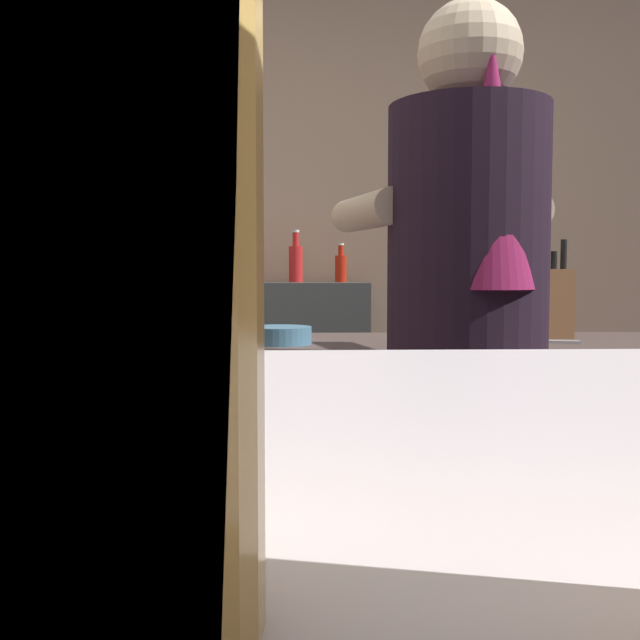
# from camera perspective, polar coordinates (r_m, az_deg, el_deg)

# --- Properties ---
(wall_back) EXTENTS (5.20, 0.10, 2.70)m
(wall_back) POSITION_cam_1_polar(r_m,az_deg,el_deg) (3.52, -1.36, 7.46)
(wall_back) COLOR #957961
(wall_back) RESTS_ON ground
(prep_counter) EXTENTS (2.10, 0.60, 0.93)m
(prep_counter) POSITION_cam_1_polar(r_m,az_deg,el_deg) (2.15, 8.87, -14.11)
(prep_counter) COLOR #4B3C38
(prep_counter) RESTS_ON ground
(back_shelf) EXTENTS (1.00, 0.36, 1.08)m
(back_shelf) POSITION_cam_1_polar(r_m,az_deg,el_deg) (3.29, -5.14, -6.49)
(back_shelf) COLOR #383C3B
(back_shelf) RESTS_ON ground
(bartender) EXTENTS (0.48, 0.55, 1.69)m
(bartender) POSITION_cam_1_polar(r_m,az_deg,el_deg) (1.60, 11.36, -1.49)
(bartender) COLOR #352B36
(bartender) RESTS_ON ground
(knife_block) EXTENTS (0.10, 0.08, 0.29)m
(knife_block) POSITION_cam_1_polar(r_m,az_deg,el_deg) (2.24, 17.64, 1.35)
(knife_block) COLOR #8F5F3A
(knife_block) RESTS_ON prep_counter
(mixing_bowl) EXTENTS (0.17, 0.17, 0.05)m
(mixing_bowl) POSITION_cam_1_polar(r_m,az_deg,el_deg) (1.96, -3.14, -1.20)
(mixing_bowl) COLOR teal
(mixing_bowl) RESTS_ON prep_counter
(chefs_knife) EXTENTS (0.24, 0.08, 0.01)m
(chefs_knife) POSITION_cam_1_polar(r_m,az_deg,el_deg) (2.07, 16.24, -1.61)
(chefs_knife) COLOR silver
(chefs_knife) RESTS_ON prep_counter
(pint_glass_far) EXTENTS (0.08, 0.08, 0.15)m
(pint_glass_far) POSITION_cam_1_polar(r_m,az_deg,el_deg) (0.13, -23.42, 10.65)
(pint_glass_far) COLOR tan
(pint_glass_far) RESTS_ON bar_counter
(bottle_olive_oil) EXTENTS (0.06, 0.06, 0.23)m
(bottle_olive_oil) POSITION_cam_1_polar(r_m,az_deg,el_deg) (3.33, -1.90, 4.53)
(bottle_olive_oil) COLOR red
(bottle_olive_oil) RESTS_ON back_shelf
(bottle_hot_sauce) EXTENTS (0.06, 0.06, 0.26)m
(bottle_hot_sauce) POSITION_cam_1_polar(r_m,az_deg,el_deg) (3.33, -4.91, 4.68)
(bottle_hot_sauce) COLOR red
(bottle_hot_sauce) RESTS_ON back_shelf
(bottle_vinegar) EXTENTS (0.07, 0.07, 0.26)m
(bottle_vinegar) POSITION_cam_1_polar(r_m,az_deg,el_deg) (3.21, -12.65, 4.64)
(bottle_vinegar) COLOR black
(bottle_vinegar) RESTS_ON back_shelf
(bottle_soy) EXTENTS (0.05, 0.05, 0.18)m
(bottle_soy) POSITION_cam_1_polar(r_m,az_deg,el_deg) (3.33, 1.62, 4.13)
(bottle_soy) COLOR red
(bottle_soy) RESTS_ON back_shelf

